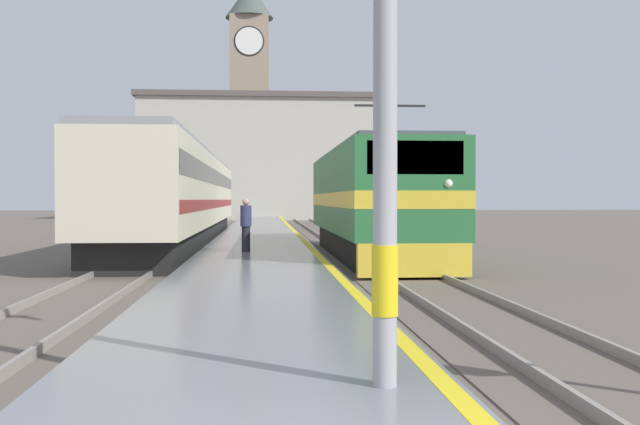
{
  "coord_description": "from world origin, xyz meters",
  "views": [
    {
      "loc": [
        0.12,
        -3.91,
        1.95
      ],
      "look_at": [
        2.08,
        21.56,
        1.5
      ],
      "focal_mm": 42.0,
      "sensor_mm": 36.0,
      "label": 1
    }
  ],
  "objects_px": {
    "locomotive_train": "(372,201)",
    "clock_tower": "(250,93)",
    "person_on_platform": "(246,224)",
    "passenger_train": "(184,195)"
  },
  "relations": [
    {
      "from": "person_on_platform",
      "to": "clock_tower",
      "type": "xyz_separation_m",
      "value": [
        -0.93,
        60.27,
        12.51
      ]
    },
    {
      "from": "clock_tower",
      "to": "locomotive_train",
      "type": "bearing_deg",
      "value": -85.06
    },
    {
      "from": "locomotive_train",
      "to": "passenger_train",
      "type": "bearing_deg",
      "value": 128.66
    },
    {
      "from": "passenger_train",
      "to": "person_on_platform",
      "type": "relative_size",
      "value": 19.01
    },
    {
      "from": "passenger_train",
      "to": "clock_tower",
      "type": "height_order",
      "value": "clock_tower"
    },
    {
      "from": "clock_tower",
      "to": "person_on_platform",
      "type": "bearing_deg",
      "value": -89.11
    },
    {
      "from": "locomotive_train",
      "to": "person_on_platform",
      "type": "relative_size",
      "value": 8.99
    },
    {
      "from": "locomotive_train",
      "to": "clock_tower",
      "type": "height_order",
      "value": "clock_tower"
    },
    {
      "from": "locomotive_train",
      "to": "clock_tower",
      "type": "xyz_separation_m",
      "value": [
        -5.06,
        58.46,
        11.83
      ]
    },
    {
      "from": "passenger_train",
      "to": "clock_tower",
      "type": "distance_m",
      "value": 50.96
    }
  ]
}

